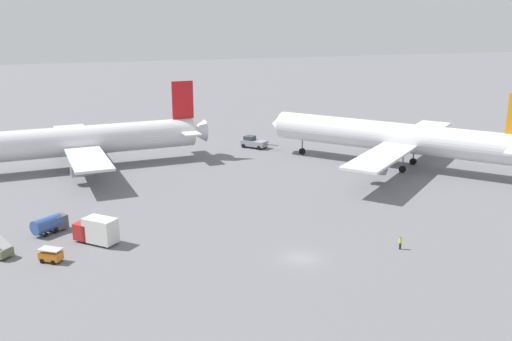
{
  "coord_description": "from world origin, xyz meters",
  "views": [
    {
      "loc": [
        -25.87,
        -61.34,
        29.29
      ],
      "look_at": [
        2.88,
        26.59,
        4.0
      ],
      "focal_mm": 41.0,
      "sensor_mm": 36.0,
      "label": 1
    }
  ],
  "objects_px": {
    "gse_fuel_bowser_stubby": "(50,224)",
    "ground_crew_wing_walker_right": "(400,243)",
    "gse_catering_truck_tall": "(96,230)",
    "gse_baggage_cart_trailing": "(51,255)",
    "pushback_tug": "(254,142)",
    "airliner_being_pushed": "(394,138)",
    "airliner_at_gate_left": "(68,142)"
  },
  "relations": [
    {
      "from": "gse_baggage_cart_trailing",
      "to": "gse_fuel_bowser_stubby",
      "type": "bearing_deg",
      "value": 90.96
    },
    {
      "from": "airliner_at_gate_left",
      "to": "ground_crew_wing_walker_right",
      "type": "height_order",
      "value": "airliner_at_gate_left"
    },
    {
      "from": "airliner_being_pushed",
      "to": "gse_catering_truck_tall",
      "type": "distance_m",
      "value": 61.53
    },
    {
      "from": "airliner_being_pushed",
      "to": "gse_catering_truck_tall",
      "type": "xyz_separation_m",
      "value": [
        -57.22,
        -22.24,
        -4.01
      ]
    },
    {
      "from": "airliner_at_gate_left",
      "to": "gse_baggage_cart_trailing",
      "type": "height_order",
      "value": "airliner_at_gate_left"
    },
    {
      "from": "gse_baggage_cart_trailing",
      "to": "gse_catering_truck_tall",
      "type": "bearing_deg",
      "value": 38.27
    },
    {
      "from": "pushback_tug",
      "to": "gse_baggage_cart_trailing",
      "type": "distance_m",
      "value": 65.85
    },
    {
      "from": "gse_catering_truck_tall",
      "to": "ground_crew_wing_walker_right",
      "type": "xyz_separation_m",
      "value": [
        36.54,
        -14.15,
        -0.88
      ]
    },
    {
      "from": "airliner_being_pushed",
      "to": "gse_baggage_cart_trailing",
      "type": "distance_m",
      "value": 68.49
    },
    {
      "from": "pushback_tug",
      "to": "gse_fuel_bowser_stubby",
      "type": "height_order",
      "value": "pushback_tug"
    },
    {
      "from": "airliner_being_pushed",
      "to": "airliner_at_gate_left",
      "type": "bearing_deg",
      "value": 163.03
    },
    {
      "from": "airliner_at_gate_left",
      "to": "pushback_tug",
      "type": "xyz_separation_m",
      "value": [
        39.03,
        5.69,
        -3.95
      ]
    },
    {
      "from": "airliner_being_pushed",
      "to": "pushback_tug",
      "type": "distance_m",
      "value": 32.05
    },
    {
      "from": "gse_fuel_bowser_stubby",
      "to": "ground_crew_wing_walker_right",
      "type": "distance_m",
      "value": 46.77
    },
    {
      "from": "airliner_at_gate_left",
      "to": "gse_baggage_cart_trailing",
      "type": "relative_size",
      "value": 17.7
    },
    {
      "from": "pushback_tug",
      "to": "ground_crew_wing_walker_right",
      "type": "relative_size",
      "value": 4.51
    },
    {
      "from": "airliner_at_gate_left",
      "to": "gse_baggage_cart_trailing",
      "type": "bearing_deg",
      "value": -93.87
    },
    {
      "from": "airliner_at_gate_left",
      "to": "airliner_being_pushed",
      "type": "bearing_deg",
      "value": -16.97
    },
    {
      "from": "airliner_at_gate_left",
      "to": "ground_crew_wing_walker_right",
      "type": "distance_m",
      "value": 67.37
    },
    {
      "from": "gse_baggage_cart_trailing",
      "to": "ground_crew_wing_walker_right",
      "type": "bearing_deg",
      "value": -12.94
    },
    {
      "from": "pushback_tug",
      "to": "gse_catering_truck_tall",
      "type": "height_order",
      "value": "gse_catering_truck_tall"
    },
    {
      "from": "gse_catering_truck_tall",
      "to": "ground_crew_wing_walker_right",
      "type": "distance_m",
      "value": 39.2
    },
    {
      "from": "gse_baggage_cart_trailing",
      "to": "pushback_tug",
      "type": "bearing_deg",
      "value": 50.29
    },
    {
      "from": "pushback_tug",
      "to": "gse_catering_truck_tall",
      "type": "bearing_deg",
      "value": -128.25
    },
    {
      "from": "gse_catering_truck_tall",
      "to": "gse_fuel_bowser_stubby",
      "type": "relative_size",
      "value": 1.16
    },
    {
      "from": "airliner_at_gate_left",
      "to": "gse_catering_truck_tall",
      "type": "bearing_deg",
      "value": -86.31
    },
    {
      "from": "pushback_tug",
      "to": "gse_catering_truck_tall",
      "type": "relative_size",
      "value": 1.3
    },
    {
      "from": "airliner_at_gate_left",
      "to": "gse_fuel_bowser_stubby",
      "type": "relative_size",
      "value": 11.07
    },
    {
      "from": "airliner_at_gate_left",
      "to": "gse_catering_truck_tall",
      "type": "relative_size",
      "value": 9.53
    },
    {
      "from": "gse_fuel_bowser_stubby",
      "to": "pushback_tug",
      "type": "bearing_deg",
      "value": 43.82
    },
    {
      "from": "gse_catering_truck_tall",
      "to": "gse_baggage_cart_trailing",
      "type": "bearing_deg",
      "value": -141.73
    },
    {
      "from": "gse_catering_truck_tall",
      "to": "ground_crew_wing_walker_right",
      "type": "relative_size",
      "value": 3.48
    }
  ]
}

